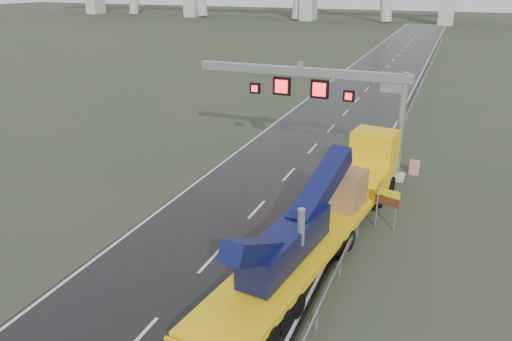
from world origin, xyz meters
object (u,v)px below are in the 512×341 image
at_px(sign_gantry, 330,91).
at_px(striped_barrier, 414,168).
at_px(exit_sign_pair, 387,201).
at_px(heavy_haul_truck, 331,204).

distance_m(sign_gantry, striped_barrier, 7.89).
bearing_deg(striped_barrier, exit_sign_pair, -86.58).
relative_size(sign_gantry, exit_sign_pair, 6.30).
distance_m(sign_gantry, heavy_haul_truck, 10.46).
bearing_deg(sign_gantry, heavy_haul_truck, -74.36).
relative_size(sign_gantry, striped_barrier, 14.38).
relative_size(sign_gantry, heavy_haul_truck, 0.74).
xyz_separation_m(sign_gantry, heavy_haul_truck, (2.63, -9.38, -3.80)).
bearing_deg(heavy_haul_truck, exit_sign_pair, 42.83).
height_order(sign_gantry, exit_sign_pair, sign_gantry).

